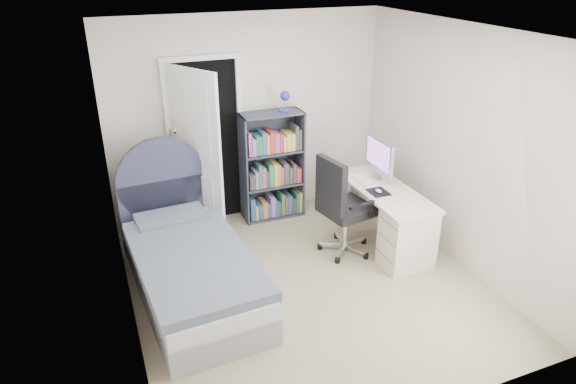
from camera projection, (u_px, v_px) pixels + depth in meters
name	position (u px, v px, depth m)	size (l,w,h in m)	color
room_shell	(308.00, 172.00, 4.74)	(3.50, 3.70, 2.60)	gray
door	(199.00, 150.00, 5.90)	(0.92, 0.74, 2.06)	black
bed	(189.00, 264.00, 5.07)	(1.13, 2.20, 1.32)	gray
nightstand	(160.00, 204.00, 6.00)	(0.44, 0.44, 0.65)	tan
floor_lamp	(178.00, 188.00, 6.15)	(0.18, 0.18, 1.28)	silver
bookcase	(273.00, 170.00, 6.40)	(0.77, 0.33, 1.62)	#373E4B
desk	(383.00, 213.00, 5.87)	(0.57, 1.43, 1.17)	beige
office_chair	(340.00, 202.00, 5.57)	(0.62, 0.64, 1.15)	silver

